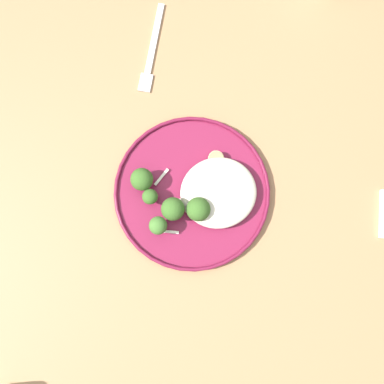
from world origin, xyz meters
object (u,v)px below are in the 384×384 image
Objects in this scene: seared_scallop_rear_pale at (232,198)px; broccoli_floret_near_rim at (198,209)px; broccoli_floret_front_edge at (142,179)px; broccoli_floret_right_tilted at (173,209)px; dinner_plate at (192,193)px; seared_scallop_right_edge at (217,191)px; seared_scallop_half_hidden at (216,159)px; dinner_fork at (152,51)px; broccoli_floret_small_sprig at (158,226)px; broccoli_floret_tall_stalk at (150,197)px; seared_scallop_front_small at (189,206)px.

broccoli_floret_near_rim is at bearing -173.22° from seared_scallop_rear_pale.
broccoli_floret_right_tilted reaches higher than broccoli_floret_front_edge.
dinner_plate is 0.05m from seared_scallop_right_edge.
seared_scallop_half_hidden is 0.17× the size of dinner_fork.
broccoli_floret_small_sprig is at bearing -83.47° from broccoli_floret_front_edge.
seared_scallop_rear_pale is 0.11m from broccoli_floret_right_tilted.
dinner_plate is 9.38× the size of seared_scallop_right_edge.
broccoli_floret_right_tilted is at bearing 34.70° from broccoli_floret_small_sprig.
broccoli_floret_right_tilted reaches higher than broccoli_floret_small_sprig.
broccoli_floret_near_rim reaches higher than seared_scallop_rear_pale.
dinner_plate is at bearing -139.38° from seared_scallop_half_hidden.
dinner_plate is 0.08m from seared_scallop_half_hidden.
broccoli_floret_near_rim is at bearing -28.61° from broccoli_floret_tall_stalk.
broccoli_floret_front_edge is at bearing 158.55° from seared_scallop_right_edge.
broccoli_floret_tall_stalk is at bearing -162.44° from seared_scallop_half_hidden.
broccoli_floret_tall_stalk is (-0.15, 0.04, 0.01)m from seared_scallop_rear_pale.
broccoli_floret_front_edge is 0.11m from broccoli_floret_near_rim.
dinner_plate is 0.05m from broccoli_floret_near_rim.
seared_scallop_right_edge is at bearing -79.62° from dinner_fork.
seared_scallop_half_hidden is at bearing 36.54° from broccoli_floret_small_sprig.
broccoli_floret_near_rim is 0.30× the size of dinner_fork.
broccoli_floret_near_rim is 0.33m from dinner_fork.
dinner_plate is 5.63× the size of broccoli_floret_front_edge.
seared_scallop_right_edge reaches higher than dinner_plate.
seared_scallop_rear_pale is at bearing -36.87° from seared_scallop_right_edge.
broccoli_floret_right_tilted reaches higher than seared_scallop_half_hidden.
broccoli_floret_small_sprig is at bearing -172.23° from seared_scallop_rear_pale.
seared_scallop_right_edge is at bearing -12.40° from dinner_plate.
dinner_fork is at bearing 74.07° from broccoli_floret_front_edge.
broccoli_floret_tall_stalk is at bearing 93.09° from broccoli_floret_small_sprig.
seared_scallop_right_edge is at bearing -21.45° from broccoli_floret_front_edge.
broccoli_floret_tall_stalk is at bearing 151.39° from broccoli_floret_near_rim.
broccoli_floret_near_rim reaches higher than broccoli_floret_front_edge.
broccoli_floret_front_edge is at bearing 96.53° from broccoli_floret_small_sprig.
seared_scallop_front_small reaches higher than dinner_fork.
seared_scallop_front_small reaches higher than dinner_plate.
seared_scallop_rear_pale is 0.13× the size of dinner_fork.
broccoli_floret_right_tilted is (0.03, -0.03, 0.01)m from broccoli_floret_tall_stalk.
seared_scallop_front_small is 0.46× the size of broccoli_floret_near_rim.
seared_scallop_front_small is (-0.06, -0.01, -0.00)m from seared_scallop_right_edge.
broccoli_floret_front_edge is 0.27m from dinner_fork.
broccoli_floret_right_tilted is (0.04, -0.07, 0.00)m from broccoli_floret_front_edge.
seared_scallop_right_edge is 0.05m from broccoli_floret_near_rim.
seared_scallop_front_small is 0.04m from broccoli_floret_right_tilted.
dinner_fork is (-0.06, 0.30, -0.02)m from seared_scallop_right_edge.
broccoli_floret_tall_stalk is (-0.06, 0.03, 0.01)m from seared_scallop_front_small.
seared_scallop_rear_pale is at bearing -1.46° from broccoli_floret_right_tilted.
seared_scallop_rear_pale is at bearing 6.78° from broccoli_floret_near_rim.
seared_scallop_rear_pale and seared_scallop_front_small have the same top height.
seared_scallop_rear_pale is 0.08m from seared_scallop_half_hidden.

